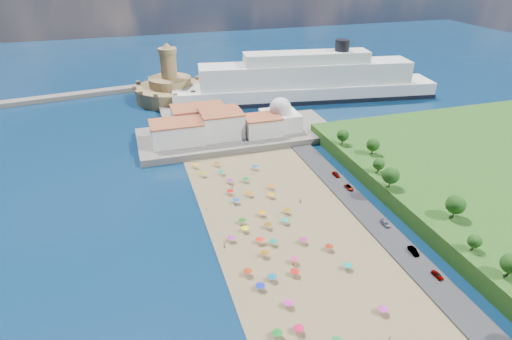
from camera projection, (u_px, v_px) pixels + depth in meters
name	position (u px, v px, depth m)	size (l,w,h in m)	color
ground	(267.00, 230.00, 133.86)	(700.00, 700.00, 0.00)	#071938
terrace	(238.00, 135.00, 197.57)	(90.00, 36.00, 3.00)	#59544C
jetty	(179.00, 115.00, 221.54)	(18.00, 70.00, 2.40)	#59544C
waterfront_buildings	(209.00, 124.00, 191.72)	(57.00, 29.00, 11.00)	silver
domed_building	(280.00, 116.00, 197.67)	(16.00, 16.00, 15.00)	silver
fortress	(171.00, 89.00, 244.38)	(40.00, 40.00, 32.40)	#9C7B4E
cruise_ship	(306.00, 83.00, 244.07)	(152.90, 43.79, 33.05)	black
beach_parasols	(277.00, 249.00, 122.01)	(31.86, 116.25, 2.20)	gray
beachgoers	(263.00, 216.00, 138.46)	(32.96, 84.84, 1.83)	tan
parked_cars	(375.00, 213.00, 139.93)	(2.10, 63.20, 1.42)	gray
hillside_trees	(420.00, 192.00, 134.76)	(15.69, 107.09, 7.53)	#382314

